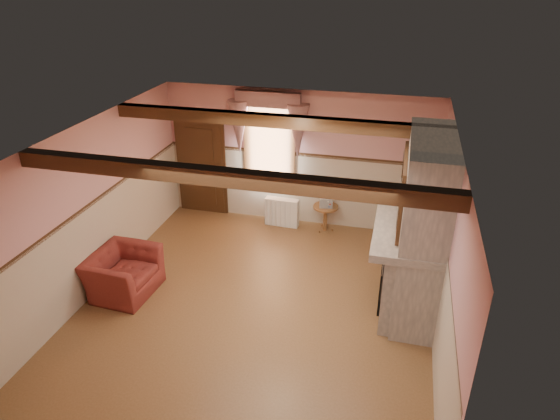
% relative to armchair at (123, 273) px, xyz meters
% --- Properties ---
extents(floor, '(5.50, 6.00, 0.01)m').
position_rel_armchair_xyz_m(floor, '(2.25, 0.24, -0.36)').
color(floor, brown).
rests_on(floor, ground).
extents(ceiling, '(5.50, 6.00, 0.01)m').
position_rel_armchair_xyz_m(ceiling, '(2.25, 0.24, 2.44)').
color(ceiling, silver).
rests_on(ceiling, wall_back).
extents(wall_back, '(5.50, 0.02, 2.80)m').
position_rel_armchair_xyz_m(wall_back, '(2.25, 3.24, 1.04)').
color(wall_back, pink).
rests_on(wall_back, floor).
extents(wall_front, '(5.50, 0.02, 2.80)m').
position_rel_armchair_xyz_m(wall_front, '(2.25, -2.76, 1.04)').
color(wall_front, pink).
rests_on(wall_front, floor).
extents(wall_left, '(0.02, 6.00, 2.80)m').
position_rel_armchair_xyz_m(wall_left, '(-0.50, 0.24, 1.04)').
color(wall_left, pink).
rests_on(wall_left, floor).
extents(wall_right, '(0.02, 6.00, 2.80)m').
position_rel_armchair_xyz_m(wall_right, '(5.00, 0.24, 1.04)').
color(wall_right, pink).
rests_on(wall_right, floor).
extents(wainscot, '(5.50, 6.00, 1.50)m').
position_rel_armchair_xyz_m(wainscot, '(2.25, 0.24, 0.39)').
color(wainscot, '#C2B59C').
rests_on(wainscot, floor).
extents(chair_rail, '(5.50, 6.00, 0.08)m').
position_rel_armchair_xyz_m(chair_rail, '(2.25, 0.24, 1.14)').
color(chair_rail, black).
rests_on(chair_rail, wainscot).
extents(firebox, '(0.20, 0.95, 0.90)m').
position_rel_armchair_xyz_m(firebox, '(4.25, 0.84, 0.09)').
color(firebox, black).
rests_on(firebox, floor).
extents(armchair, '(1.03, 1.16, 0.72)m').
position_rel_armchair_xyz_m(armchair, '(0.00, 0.00, 0.00)').
color(armchair, maroon).
rests_on(armchair, floor).
extents(side_table, '(0.62, 0.62, 0.55)m').
position_rel_armchair_xyz_m(side_table, '(2.89, 2.94, -0.08)').
color(side_table, brown).
rests_on(side_table, floor).
extents(book_stack, '(0.31, 0.36, 0.20)m').
position_rel_armchair_xyz_m(book_stack, '(2.89, 2.98, 0.29)').
color(book_stack, '#B7AD8C').
rests_on(book_stack, side_table).
extents(radiator, '(0.71, 0.21, 0.60)m').
position_rel_armchair_xyz_m(radiator, '(1.98, 2.94, -0.06)').
color(radiator, white).
rests_on(radiator, floor).
extents(bowl, '(0.32, 0.32, 0.08)m').
position_rel_armchair_xyz_m(bowl, '(4.49, 1.02, 1.10)').
color(bowl, brown).
rests_on(bowl, mantel).
extents(mantel_clock, '(0.14, 0.24, 0.20)m').
position_rel_armchair_xyz_m(mantel_clock, '(4.49, 1.63, 1.16)').
color(mantel_clock, black).
rests_on(mantel_clock, mantel).
extents(oil_lamp, '(0.11, 0.11, 0.28)m').
position_rel_armchair_xyz_m(oil_lamp, '(4.49, 1.48, 1.20)').
color(oil_lamp, '#B79333').
rests_on(oil_lamp, mantel).
extents(candle_red, '(0.06, 0.06, 0.16)m').
position_rel_armchair_xyz_m(candle_red, '(4.49, 0.12, 1.14)').
color(candle_red, maroon).
rests_on(candle_red, mantel).
extents(jar_yellow, '(0.06, 0.06, 0.12)m').
position_rel_armchair_xyz_m(jar_yellow, '(4.49, 0.41, 1.12)').
color(jar_yellow, yellow).
rests_on(jar_yellow, mantel).
extents(fireplace, '(0.85, 2.00, 2.80)m').
position_rel_armchair_xyz_m(fireplace, '(4.67, 0.84, 1.04)').
color(fireplace, gray).
rests_on(fireplace, floor).
extents(mantel, '(1.05, 2.05, 0.12)m').
position_rel_armchair_xyz_m(mantel, '(4.49, 0.84, 1.00)').
color(mantel, gray).
rests_on(mantel, fireplace).
extents(overmantel_mirror, '(0.06, 1.44, 1.04)m').
position_rel_armchair_xyz_m(overmantel_mirror, '(4.31, 0.84, 1.61)').
color(overmantel_mirror, silver).
rests_on(overmantel_mirror, fireplace).
extents(door, '(1.10, 0.10, 2.10)m').
position_rel_armchair_xyz_m(door, '(0.15, 3.18, 0.69)').
color(door, black).
rests_on(door, floor).
extents(window, '(1.06, 0.08, 2.02)m').
position_rel_armchair_xyz_m(window, '(1.65, 3.21, 1.29)').
color(window, white).
rests_on(window, wall_back).
extents(window_drapes, '(1.30, 0.14, 1.40)m').
position_rel_armchair_xyz_m(window_drapes, '(1.65, 3.12, 1.89)').
color(window_drapes, gray).
rests_on(window_drapes, wall_back).
extents(ceiling_beam_front, '(5.50, 0.18, 0.20)m').
position_rel_armchair_xyz_m(ceiling_beam_front, '(2.25, -0.96, 2.34)').
color(ceiling_beam_front, black).
rests_on(ceiling_beam_front, ceiling).
extents(ceiling_beam_back, '(5.50, 0.18, 0.20)m').
position_rel_armchair_xyz_m(ceiling_beam_back, '(2.25, 1.44, 2.34)').
color(ceiling_beam_back, black).
rests_on(ceiling_beam_back, ceiling).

